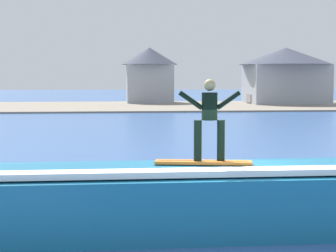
# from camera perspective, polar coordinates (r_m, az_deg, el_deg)

# --- Properties ---
(ground_plane) EXTENTS (260.00, 260.00, 0.00)m
(ground_plane) POSITION_cam_1_polar(r_m,az_deg,el_deg) (12.01, 6.03, -10.35)
(ground_plane) COLOR #365D9D
(wave_crest) EXTENTS (10.49, 2.85, 1.38)m
(wave_crest) POSITION_cam_1_polar(r_m,az_deg,el_deg) (12.04, 2.60, -7.10)
(wave_crest) COLOR #1A6C94
(wave_crest) RESTS_ON ground_plane
(surfboard) EXTENTS (2.01, 0.71, 0.06)m
(surfboard) POSITION_cam_1_polar(r_m,az_deg,el_deg) (11.74, 3.52, -3.62)
(surfboard) COLOR orange
(surfboard) RESTS_ON wave_crest
(surfer) EXTENTS (1.28, 0.32, 1.67)m
(surfer) POSITION_cam_1_polar(r_m,az_deg,el_deg) (11.66, 4.15, 1.08)
(surfer) COLOR black
(surfer) RESTS_ON surfboard
(shoreline_bank) EXTENTS (120.00, 20.01, 0.16)m
(shoreline_bank) POSITION_cam_1_polar(r_m,az_deg,el_deg) (60.22, -3.56, 1.98)
(shoreline_bank) COLOR gray
(shoreline_bank) RESTS_ON ground_plane
(car_far_shore) EXTENTS (3.84, 2.29, 1.86)m
(car_far_shore) POSITION_cam_1_polar(r_m,az_deg,el_deg) (65.34, 9.57, 2.92)
(car_far_shore) COLOR gray
(car_far_shore) RESTS_ON ground_plane
(house_gabled_white) EXTENTS (10.60, 10.60, 6.44)m
(house_gabled_white) POSITION_cam_1_polar(r_m,az_deg,el_deg) (66.35, 11.64, 5.29)
(house_gabled_white) COLOR #9EA3AD
(house_gabled_white) RESTS_ON ground_plane
(house_small_cottage) EXTENTS (6.56, 6.56, 6.56)m
(house_small_cottage) POSITION_cam_1_polar(r_m,az_deg,el_deg) (66.92, -1.86, 5.39)
(house_small_cottage) COLOR #9EA3AD
(house_small_cottage) RESTS_ON ground_plane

